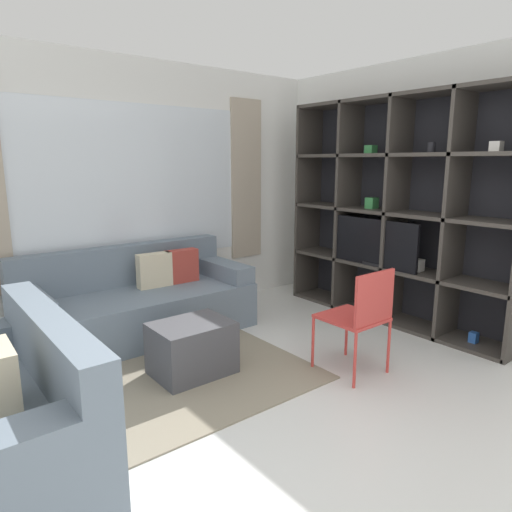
# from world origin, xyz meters

# --- Properties ---
(ground_plane) EXTENTS (16.00, 16.00, 0.00)m
(ground_plane) POSITION_xyz_m (0.00, 0.00, 0.00)
(ground_plane) COLOR silver
(wall_back) EXTENTS (5.77, 0.11, 2.70)m
(wall_back) POSITION_xyz_m (0.00, 3.15, 1.36)
(wall_back) COLOR white
(wall_back) RESTS_ON ground_plane
(wall_right) EXTENTS (0.07, 4.32, 2.70)m
(wall_right) POSITION_xyz_m (2.32, 1.56, 1.35)
(wall_right) COLOR white
(wall_right) RESTS_ON ground_plane
(area_rug) EXTENTS (2.81, 1.78, 0.01)m
(area_rug) POSITION_xyz_m (-0.81, 1.68, 0.01)
(area_rug) COLOR gray
(area_rug) RESTS_ON ground_plane
(shelving_unit) EXTENTS (0.43, 2.59, 2.32)m
(shelving_unit) POSITION_xyz_m (2.10, 1.39, 1.15)
(shelving_unit) COLOR #232328
(shelving_unit) RESTS_ON ground_plane
(couch_main) EXTENTS (2.17, 0.92, 0.84)m
(couch_main) POSITION_xyz_m (-0.24, 2.65, 0.31)
(couch_main) COLOR slate
(couch_main) RESTS_ON ground_plane
(ottoman) EXTENTS (0.60, 0.46, 0.43)m
(ottoman) POSITION_xyz_m (-0.27, 1.59, 0.22)
(ottoman) COLOR #47474C
(ottoman) RESTS_ON ground_plane
(folding_chair) EXTENTS (0.44, 0.46, 0.86)m
(folding_chair) POSITION_xyz_m (0.77, 0.76, 0.52)
(folding_chair) COLOR #CC3D38
(folding_chair) RESTS_ON ground_plane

